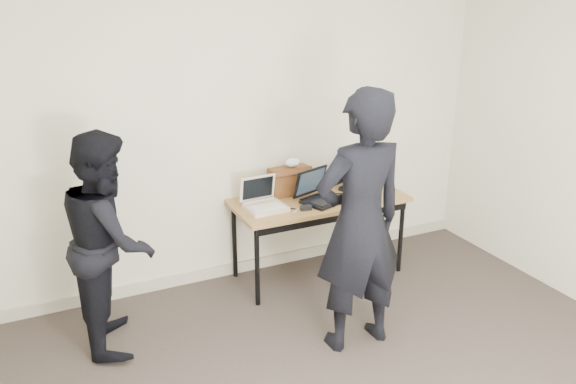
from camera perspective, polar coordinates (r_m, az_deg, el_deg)
room at (r=2.83m, az=12.05°, el=-2.70°), size 4.60×4.60×2.80m
desk at (r=4.84m, az=3.24°, el=-1.38°), size 1.50×0.65×0.72m
laptop_beige at (r=4.60m, az=-2.49°, el=-1.10°), size 0.33×0.32×0.25m
laptop_center at (r=4.77m, az=3.17°, el=-0.18°), size 0.44×0.43×0.27m
laptop_right at (r=5.11m, az=6.85°, el=1.02°), size 0.43×0.42×0.24m
leather_satchel at (r=4.89m, az=0.17°, el=1.20°), size 0.37×0.20×0.25m
tissue at (r=4.86m, az=0.47°, el=3.01°), size 0.14×0.11×0.08m
equipment_box at (r=5.26m, az=8.34°, el=1.72°), size 0.27×0.24×0.15m
power_brick at (r=4.58m, az=1.82°, el=-1.61°), size 0.10×0.07×0.03m
cables at (r=4.84m, az=3.73°, el=-0.59°), size 1.15×0.44×0.01m
person_typist at (r=3.82m, az=7.30°, el=-3.21°), size 0.68×0.45×1.85m
person_observer at (r=4.08m, az=-17.66°, el=-4.73°), size 0.70×0.84×1.56m
baseboard at (r=5.17m, az=-4.00°, el=-7.41°), size 4.50×0.03×0.10m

